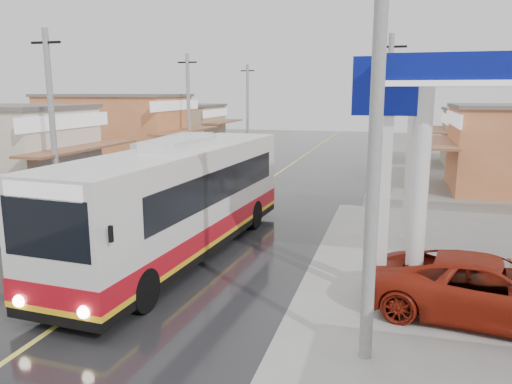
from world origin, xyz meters
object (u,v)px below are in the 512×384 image
(coach_bus, at_px, (183,200))
(second_bus, at_px, (178,159))
(cyclist, at_px, (52,230))
(tricycle_near, at_px, (44,191))
(jeepney, at_px, (490,290))

(coach_bus, relative_size, second_bus, 1.50)
(second_bus, xyz_separation_m, cyclist, (1.05, -12.83, -0.80))
(second_bus, bearing_deg, coach_bus, -69.83)
(tricycle_near, bearing_deg, coach_bus, -34.70)
(coach_bus, height_order, second_bus, coach_bus)
(coach_bus, xyz_separation_m, tricycle_near, (-8.23, 3.54, -0.82))
(coach_bus, distance_m, tricycle_near, 9.00)
(coach_bus, relative_size, jeepney, 2.30)
(tricycle_near, bearing_deg, jeepney, -31.06)
(second_bus, distance_m, jeepney, 20.81)
(second_bus, bearing_deg, jeepney, -50.04)
(coach_bus, height_order, jeepney, coach_bus)
(coach_bus, bearing_deg, cyclist, -168.03)
(second_bus, distance_m, cyclist, 12.90)
(jeepney, bearing_deg, tricycle_near, 79.25)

